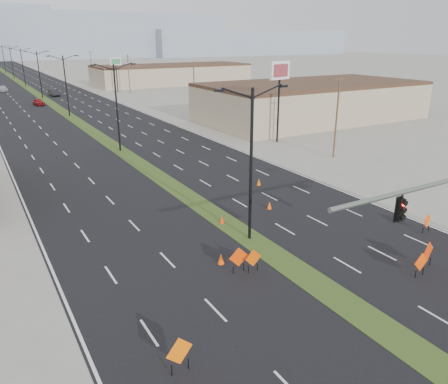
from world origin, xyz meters
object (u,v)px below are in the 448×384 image
construction_sign_2 (253,259)px  pole_sign_east_far (116,64)px  construction_sign_5 (427,221)px  streetlight_5 (12,62)px  streetlight_6 (4,58)px  cone_2 (259,182)px  construction_sign_1 (239,258)px  cone_1 (269,205)px  cone_0 (221,259)px  car_left (39,102)px  construction_sign_4 (428,252)px  construction_sign_0 (180,352)px  construction_sign_3 (421,263)px  streetlight_0 (251,161)px  cone_3 (222,220)px  streetlight_4 (23,66)px  streetlight_1 (117,105)px  streetlight_3 (39,73)px  car_far (3,89)px  streetlight_2 (66,84)px  pole_sign_east_near (280,76)px  car_mid (54,93)px

construction_sign_2 → pole_sign_east_far: 92.38m
construction_sign_5 → streetlight_5: bearing=81.2°
streetlight_5 → streetlight_6: 28.00m
streetlight_6 → pole_sign_east_far: size_ratio=1.22×
construction_sign_5 → cone_2: bearing=93.0°
construction_sign_1 → cone_1: construction_sign_1 is taller
cone_0 → cone_2: cone_0 is taller
car_left → construction_sign_5: construction_sign_5 is taller
streetlight_6 → car_left: (-2.50, -95.64, -4.77)m
car_left → pole_sign_east_far: 25.41m
construction_sign_4 → construction_sign_1: bearing=138.8°
construction_sign_0 → construction_sign_3: size_ratio=1.13×
streetlight_0 → cone_2: 12.44m
construction_sign_1 → cone_1: bearing=49.7°
construction_sign_0 → cone_3: bearing=43.3°
construction_sign_1 → streetlight_4: bearing=94.1°
construction_sign_0 → construction_sign_5: bearing=-0.2°
streetlight_1 → streetlight_5: (0.00, 112.00, 0.00)m
construction_sign_0 → cone_1: bearing=32.7°
streetlight_3 → cone_0: (-3.40, -86.05, -5.08)m
construction_sign_1 → construction_sign_0: bearing=-132.8°
construction_sign_0 → cone_2: (16.26, 17.96, -0.67)m
car_left → car_far: 30.39m
streetlight_2 → construction_sign_5: bearing=-79.7°
streetlight_0 → streetlight_4: (0.00, 112.00, 0.00)m
streetlight_5 → construction_sign_0: streetlight_5 is taller
streetlight_4 → construction_sign_2: bearing=-91.1°
streetlight_6 → pole_sign_east_far: bearing=-77.6°
streetlight_6 → cone_3: streetlight_6 is taller
pole_sign_east_near → cone_0: bearing=-144.3°
streetlight_4 → cone_3: 108.99m
streetlight_2 → streetlight_4: bearing=90.0°
streetlight_5 → streetlight_3: bearing=-90.0°
construction_sign_3 → cone_2: bearing=85.8°
streetlight_3 → car_left: (-2.50, -11.64, -4.77)m
construction_sign_1 → car_left: bearing=95.2°
streetlight_2 → construction_sign_2: bearing=-92.2°
construction_sign_5 → cone_2: 14.94m
car_mid → construction_sign_3: 95.01m
construction_sign_0 → construction_sign_3: (14.89, -0.00, -0.12)m
car_left → cone_3: car_left is taller
streetlight_0 → construction_sign_5: (11.12, -5.37, -4.57)m
construction_sign_4 → cone_2: 17.47m
streetlight_1 → construction_sign_0: streetlight_1 is taller
car_mid → cone_1: (1.48, -82.26, -0.46)m
streetlight_1 → construction_sign_1: bearing=-95.5°
streetlight_4 → car_far: size_ratio=2.28×
construction_sign_3 → cone_2: (1.37, 17.96, -0.55)m
streetlight_6 → cone_2: 159.27m
streetlight_0 → construction_sign_3: (5.58, -9.00, -4.55)m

